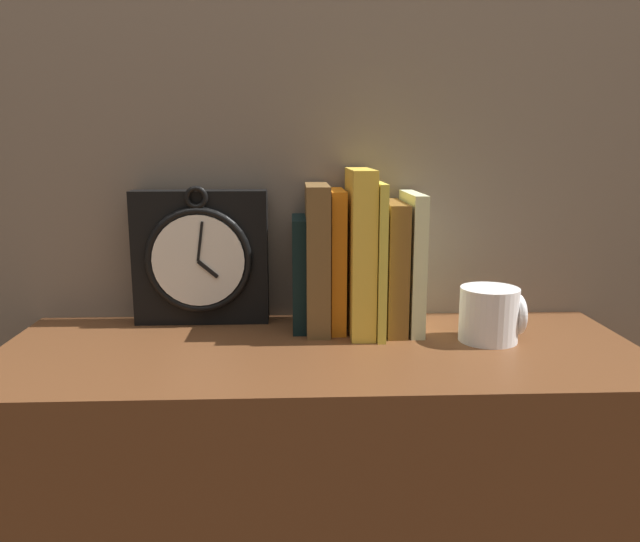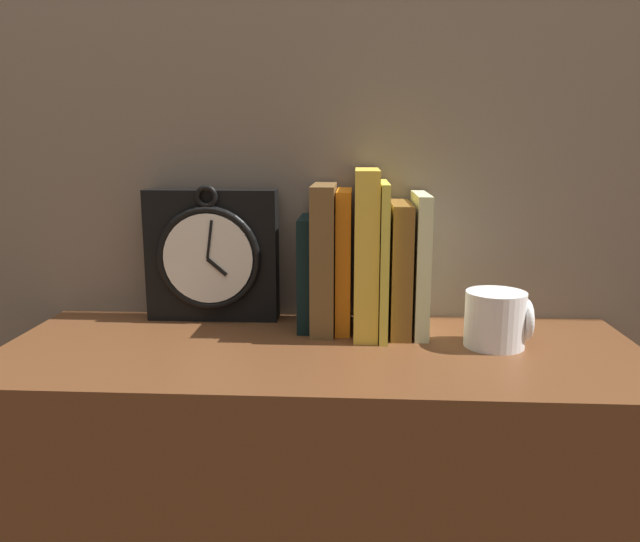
{
  "view_description": "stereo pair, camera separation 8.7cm",
  "coord_description": "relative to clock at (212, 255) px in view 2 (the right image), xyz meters",
  "views": [
    {
      "loc": [
        -0.04,
        -0.86,
        1.1
      ],
      "look_at": [
        0.0,
        0.0,
        0.93
      ],
      "focal_mm": 35.0,
      "sensor_mm": 36.0,
      "label": 1
    },
    {
      "loc": [
        0.05,
        -0.85,
        1.1
      ],
      "look_at": [
        0.0,
        0.0,
        0.93
      ],
      "focal_mm": 35.0,
      "sensor_mm": 36.0,
      "label": 2
    }
  ],
  "objects": [
    {
      "name": "wall_back",
      "position": [
        0.19,
        0.06,
        0.38
      ],
      "size": [
        6.0,
        0.05,
        2.6
      ],
      "color": "#756656",
      "rests_on": "ground_plane"
    },
    {
      "name": "clock",
      "position": [
        0.0,
        0.0,
        0.0
      ],
      "size": [
        0.22,
        0.06,
        0.22
      ],
      "color": "black",
      "rests_on": "bookshelf"
    },
    {
      "name": "book_slot0_black",
      "position": [
        0.16,
        -0.03,
        -0.02
      ],
      "size": [
        0.02,
        0.11,
        0.18
      ],
      "color": "black",
      "rests_on": "bookshelf"
    },
    {
      "name": "book_slot1_brown",
      "position": [
        0.19,
        -0.04,
        0.01
      ],
      "size": [
        0.04,
        0.13,
        0.23
      ],
      "color": "brown",
      "rests_on": "bookshelf"
    },
    {
      "name": "book_slot2_orange",
      "position": [
        0.22,
        -0.03,
        0.0
      ],
      "size": [
        0.02,
        0.12,
        0.22
      ],
      "color": "orange",
      "rests_on": "bookshelf"
    },
    {
      "name": "book_slot3_yellow",
      "position": [
        0.25,
        -0.05,
        0.02
      ],
      "size": [
        0.04,
        0.15,
        0.25
      ],
      "color": "yellow",
      "rests_on": "bookshelf"
    },
    {
      "name": "book_slot4_yellow",
      "position": [
        0.28,
        -0.05,
        0.01
      ],
      "size": [
        0.01,
        0.16,
        0.23
      ],
      "color": "#DDCB45",
      "rests_on": "bookshelf"
    },
    {
      "name": "book_slot5_brown",
      "position": [
        0.3,
        -0.04,
        -0.01
      ],
      "size": [
        0.03,
        0.14,
        0.2
      ],
      "color": "brown",
      "rests_on": "bookshelf"
    },
    {
      "name": "book_slot6_cream",
      "position": [
        0.34,
        -0.04,
        -0.0
      ],
      "size": [
        0.02,
        0.14,
        0.21
      ],
      "color": "beige",
      "rests_on": "bookshelf"
    },
    {
      "name": "mug",
      "position": [
        0.44,
        -0.12,
        -0.07
      ],
      "size": [
        0.09,
        0.09,
        0.08
      ],
      "color": "white",
      "rests_on": "bookshelf"
    }
  ]
}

